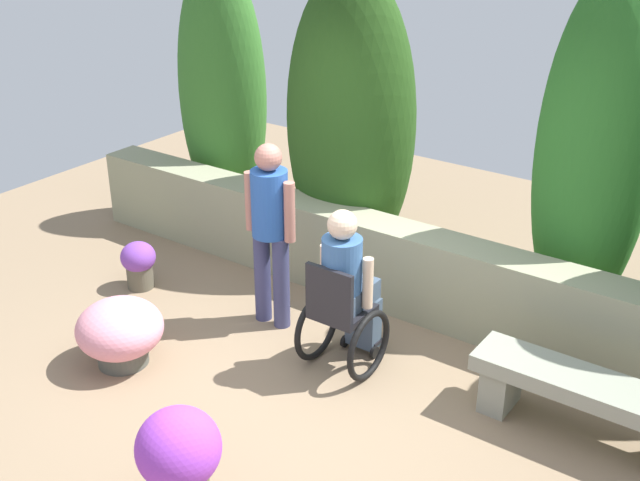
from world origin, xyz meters
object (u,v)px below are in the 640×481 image
person_in_wheelchair (345,295)px  flower_pot_terracotta_by_wall (120,332)px  person_standing_companion (270,224)px  stone_bench (584,398)px  flower_pot_red_accent (179,456)px  flower_pot_small_foreground (139,263)px

person_in_wheelchair → flower_pot_terracotta_by_wall: 1.77m
person_standing_companion → stone_bench: bearing=-1.3°
stone_bench → person_standing_companion: bearing=-174.2°
person_standing_companion → person_in_wheelchair: bearing=-14.1°
person_in_wheelchair → flower_pot_red_accent: 1.85m
person_in_wheelchair → flower_pot_terracotta_by_wall: (-1.43, -0.98, -0.34)m
person_standing_companion → flower_pot_small_foreground: person_standing_companion is taller
person_standing_companion → flower_pot_red_accent: 2.28m
stone_bench → person_in_wheelchair: person_in_wheelchair is taller
stone_bench → flower_pot_small_foreground: (-4.02, -0.26, -0.06)m
flower_pot_terracotta_by_wall → flower_pot_red_accent: flower_pot_red_accent is taller
person_in_wheelchair → flower_pot_terracotta_by_wall: person_in_wheelchair is taller
person_standing_companion → flower_pot_red_accent: bearing=-67.7°
stone_bench → person_in_wheelchair: bearing=-168.0°
person_standing_companion → flower_pot_red_accent: size_ratio=2.30×
person_in_wheelchair → flower_pot_terracotta_by_wall: bearing=-136.4°
stone_bench → person_standing_companion: 2.71m
flower_pot_small_foreground → flower_pot_terracotta_by_wall: bearing=-49.3°
stone_bench → person_in_wheelchair: (-1.78, -0.21, 0.31)m
person_in_wheelchair → flower_pot_small_foreground: bearing=-169.9°
person_standing_companion → flower_pot_terracotta_by_wall: (-0.57, -1.17, -0.63)m
flower_pot_red_accent → flower_pot_terracotta_by_wall: bearing=150.1°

